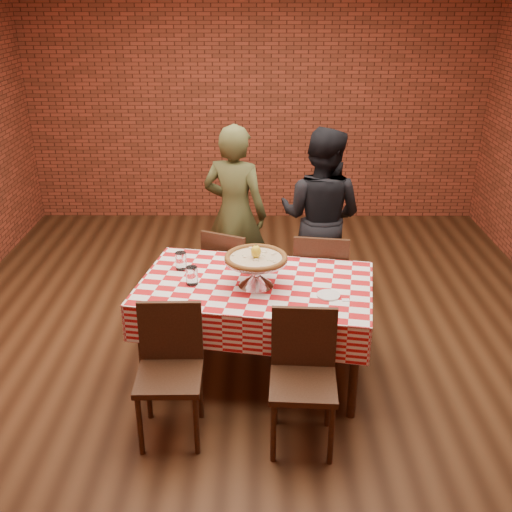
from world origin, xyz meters
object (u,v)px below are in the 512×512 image
object	(u,v)px
pizza_stand	(256,272)
pizza	(256,258)
diner_black	(320,217)
water_glass_left	(192,276)
condiment_caddy	(263,258)
table	(256,328)
chair_near_right	(303,385)
water_glass_right	(181,261)
diner_olive	(235,214)
chair_far_left	(234,274)
chair_near_left	(169,378)
chair_far_right	(321,280)

from	to	relation	value
pizza_stand	pizza	bearing A→B (deg)	0.00
diner_black	water_glass_left	bearing A→B (deg)	75.34
pizza_stand	condiment_caddy	world-z (taller)	pizza_stand
table	diner_black	size ratio (longest dim) A/B	1.00
pizza	chair_near_right	bearing A→B (deg)	-68.61
water_glass_right	diner_black	world-z (taller)	diner_black
water_glass_left	diner_olive	world-z (taller)	diner_olive
chair_far_left	diner_black	bearing A→B (deg)	-127.74
pizza_stand	pizza	world-z (taller)	pizza
pizza_stand	chair_far_left	distance (m)	0.95
chair_near_right	chair_near_left	bearing A→B (deg)	178.42
chair_far_right	diner_olive	bearing A→B (deg)	-31.87
pizza_stand	diner_olive	world-z (taller)	diner_olive
chair_near_left	chair_far_right	world-z (taller)	chair_far_right
pizza_stand	water_glass_left	bearing A→B (deg)	178.44
pizza_stand	chair_far_left	world-z (taller)	pizza_stand
table	chair_near_left	xyz separation A→B (m)	(-0.54, -0.72, 0.07)
chair_near_left	diner_black	size ratio (longest dim) A/B	0.55
pizza_stand	diner_olive	xyz separation A→B (m)	(-0.20, 1.31, -0.04)
table	chair_far_left	xyz separation A→B (m)	(-0.19, 0.79, 0.06)
water_glass_left	diner_olive	size ratio (longest dim) A/B	0.08
table	pizza	world-z (taller)	pizza
table	chair_near_right	world-z (taller)	chair_near_right
pizza	water_glass_right	xyz separation A→B (m)	(-0.56, 0.26, -0.14)
table	water_glass_right	distance (m)	0.75
condiment_caddy	pizza_stand	bearing A→B (deg)	-109.96
pizza_stand	diner_black	size ratio (longest dim) A/B	0.28
chair_near_left	diner_olive	xyz separation A→B (m)	(0.35, 1.98, 0.37)
water_glass_right	chair_near_left	distance (m)	1.02
pizza_stand	chair_near_right	distance (m)	0.90
table	chair_far_left	world-z (taller)	chair_far_left
chair_near_left	condiment_caddy	bearing A→B (deg)	58.16
diner_olive	diner_black	size ratio (longest dim) A/B	1.01
pizza	chair_near_left	distance (m)	1.01
water_glass_right	chair_near_left	size ratio (longest dim) A/B	0.15
pizza_stand	chair_near_right	size ratio (longest dim) A/B	0.51
table	pizza_stand	bearing A→B (deg)	-86.91
pizza	chair_near_left	bearing A→B (deg)	-128.69
pizza	diner_olive	world-z (taller)	diner_olive
table	water_glass_left	bearing A→B (deg)	-176.49
water_glass_right	chair_far_left	world-z (taller)	water_glass_right
pizza_stand	diner_black	distance (m)	1.37
chair_far_left	chair_far_right	bearing A→B (deg)	-167.15
chair_far_left	diner_olive	distance (m)	0.61
pizza	diner_olive	xyz separation A→B (m)	(-0.20, 1.31, -0.15)
chair_near_right	water_glass_right	bearing A→B (deg)	133.47
chair_near_right	chair_far_left	size ratio (longest dim) A/B	1.02
condiment_caddy	chair_near_right	xyz separation A→B (m)	(0.24, -1.07, -0.38)
pizza	diner_olive	distance (m)	1.33
pizza	water_glass_left	world-z (taller)	pizza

